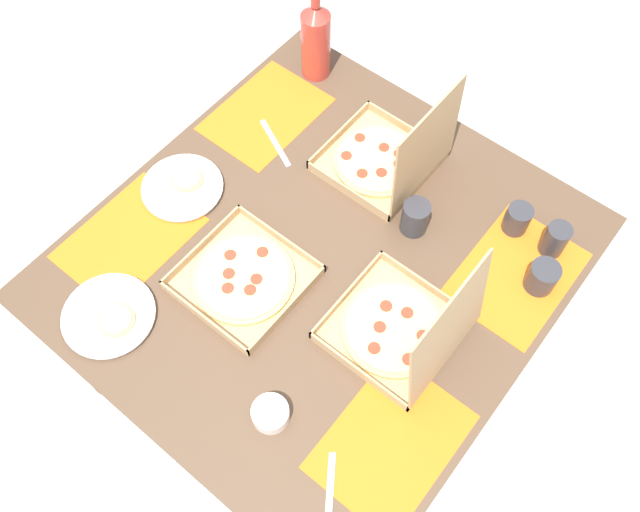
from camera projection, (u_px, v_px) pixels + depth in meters
ground_plane at (320, 356)px, 2.46m from camera, size 6.00×6.00×0.00m
dining_table at (320, 274)px, 1.90m from camera, size 1.25×1.18×0.75m
placemat_near_left at (266, 114)px, 2.05m from camera, size 0.36×0.26×0.00m
placemat_near_right at (129, 238)px, 1.84m from camera, size 0.36×0.26×0.00m
placemat_far_left at (516, 274)px, 1.78m from camera, size 0.36×0.26×0.00m
placemat_far_right at (391, 442)px, 1.57m from camera, size 0.36×0.26×0.00m
pizza_box_corner_left at (405, 329)px, 1.65m from camera, size 0.30×0.30×0.34m
pizza_box_center at (244, 278)px, 1.76m from camera, size 0.31×0.31×0.04m
pizza_box_corner_right at (388, 158)px, 1.91m from camera, size 0.29×0.30×0.33m
plate_far_right at (110, 316)px, 1.71m from camera, size 0.24×0.24×0.03m
plate_far_left at (183, 187)px, 1.91m from camera, size 0.23×0.23×0.03m
soda_bottle at (316, 39)px, 2.02m from camera, size 0.09×0.09×0.32m
cup_clear_right at (517, 219)px, 1.82m from camera, size 0.07×0.07×0.09m
cup_dark at (555, 240)px, 1.78m from camera, size 0.07×0.07×0.10m
cup_red at (542, 277)px, 1.73m from camera, size 0.08×0.08×0.09m
cup_spare at (415, 217)px, 1.81m from camera, size 0.07×0.07×0.10m
condiment_bowl at (270, 414)px, 1.58m from camera, size 0.09×0.09×0.04m
fork_by_near_left at (330, 496)px, 1.51m from camera, size 0.17×0.12×0.00m
fork_by_far_left at (275, 143)px, 1.99m from camera, size 0.09×0.18×0.00m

